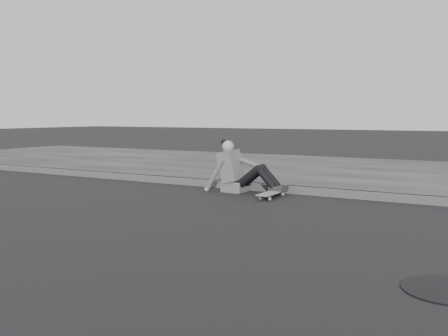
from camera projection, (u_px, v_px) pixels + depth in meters
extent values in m
plane|color=black|center=(210.00, 222.00, 6.03)|extent=(80.00, 80.00, 0.00)
cube|color=#464646|center=(290.00, 189.00, 8.26)|extent=(24.00, 0.16, 0.12)
cube|color=#343434|center=(342.00, 172.00, 10.88)|extent=(24.00, 6.00, 0.12)
cylinder|color=black|center=(447.00, 290.00, 3.66)|extent=(0.65, 0.65, 0.01)
cylinder|color=#AAABA5|center=(261.00, 198.00, 7.62)|extent=(0.03, 0.05, 0.05)
cylinder|color=#AAABA5|center=(270.00, 199.00, 7.54)|extent=(0.03, 0.05, 0.05)
cylinder|color=#AAABA5|center=(274.00, 193.00, 8.07)|extent=(0.03, 0.05, 0.05)
cylinder|color=#AAABA5|center=(283.00, 194.00, 8.00)|extent=(0.03, 0.05, 0.05)
cube|color=#2F3032|center=(265.00, 196.00, 7.58)|extent=(0.16, 0.04, 0.03)
cube|color=#2F3032|center=(279.00, 192.00, 8.03)|extent=(0.16, 0.04, 0.03)
cube|color=slate|center=(272.00, 192.00, 7.80)|extent=(0.20, 0.78, 0.02)
cube|color=#565658|center=(235.00, 186.00, 8.41)|extent=(0.36, 0.34, 0.18)
cube|color=#565658|center=(231.00, 166.00, 8.40)|extent=(0.37, 0.40, 0.57)
cube|color=#565658|center=(224.00, 159.00, 8.46)|extent=(0.14, 0.30, 0.20)
cylinder|color=#979797|center=(228.00, 152.00, 8.40)|extent=(0.09, 0.09, 0.08)
sphere|color=#979797|center=(228.00, 146.00, 8.40)|extent=(0.20, 0.20, 0.20)
sphere|color=black|center=(224.00, 142.00, 8.45)|extent=(0.09, 0.09, 0.09)
cylinder|color=black|center=(249.00, 177.00, 8.15)|extent=(0.43, 0.13, 0.39)
cylinder|color=black|center=(254.00, 175.00, 8.31)|extent=(0.43, 0.13, 0.39)
cylinder|color=black|center=(266.00, 178.00, 8.01)|extent=(0.35, 0.11, 0.36)
cylinder|color=black|center=(270.00, 177.00, 8.16)|extent=(0.35, 0.11, 0.36)
sphere|color=black|center=(258.00, 169.00, 8.06)|extent=(0.13, 0.13, 0.13)
sphere|color=black|center=(263.00, 168.00, 8.22)|extent=(0.13, 0.13, 0.13)
cube|color=#262626|center=(276.00, 188.00, 7.93)|extent=(0.24, 0.08, 0.07)
cube|color=#262626|center=(281.00, 187.00, 8.09)|extent=(0.24, 0.08, 0.07)
cylinder|color=#565658|center=(215.00, 175.00, 8.34)|extent=(0.38, 0.08, 0.58)
sphere|color=#979797|center=(207.00, 189.00, 8.43)|extent=(0.08, 0.08, 0.08)
cylinder|color=#565658|center=(248.00, 162.00, 8.42)|extent=(0.48, 0.08, 0.21)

